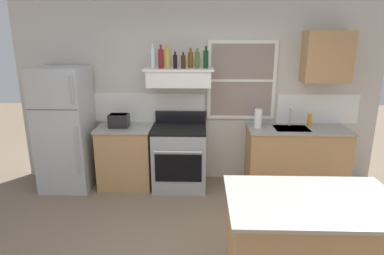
{
  "coord_description": "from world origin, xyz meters",
  "views": [
    {
      "loc": [
        0.07,
        -2.64,
        2.18
      ],
      "look_at": [
        -0.05,
        1.2,
        1.1
      ],
      "focal_mm": 30.56,
      "sensor_mm": 36.0,
      "label": 1
    }
  ],
  "objects": [
    {
      "name": "range_hood_shelf",
      "position": [
        -0.25,
        1.96,
        1.62
      ],
      "size": [
        0.96,
        0.52,
        0.24
      ],
      "color": "white"
    },
    {
      "name": "upper_cabinet_right",
      "position": [
        1.8,
        2.04,
        1.9
      ],
      "size": [
        0.64,
        0.32,
        0.7
      ],
      "color": "tan"
    },
    {
      "name": "stove_range",
      "position": [
        -0.25,
        1.86,
        0.46
      ],
      "size": [
        0.76,
        0.69,
        1.09
      ],
      "color": "#9EA0A5",
      "rests_on": "ground_plane"
    },
    {
      "name": "back_wall",
      "position": [
        0.03,
        2.23,
        1.35
      ],
      "size": [
        5.4,
        0.11,
        2.7
      ],
      "color": "beige",
      "rests_on": "ground_plane"
    },
    {
      "name": "counter_right_with_sink",
      "position": [
        1.45,
        1.9,
        0.46
      ],
      "size": [
        1.43,
        0.63,
        0.91
      ],
      "color": "tan",
      "rests_on": "ground_plane"
    },
    {
      "name": "kitchen_island",
      "position": [
        0.98,
        -0.23,
        0.46
      ],
      "size": [
        1.4,
        0.9,
        0.91
      ],
      "color": "tan",
      "rests_on": "ground_plane"
    },
    {
      "name": "bottle_balsamic_dark",
      "position": [
        -0.3,
        1.91,
        1.84
      ],
      "size": [
        0.06,
        0.06,
        0.23
      ],
      "color": "black",
      "rests_on": "range_hood_shelf"
    },
    {
      "name": "dish_soap_bottle",
      "position": [
        1.63,
        2.0,
        1.0
      ],
      "size": [
        0.06,
        0.06,
        0.18
      ],
      "primitive_type": "cylinder",
      "color": "orange",
      "rests_on": "counter_right_with_sink"
    },
    {
      "name": "toaster",
      "position": [
        -1.12,
        1.87,
        1.01
      ],
      "size": [
        0.3,
        0.2,
        0.19
      ],
      "color": "black",
      "rests_on": "counter_left_of_stove"
    },
    {
      "name": "bottle_olive_oil_square",
      "position": [
        -0.0,
        1.95,
        1.86
      ],
      "size": [
        0.06,
        0.06,
        0.28
      ],
      "color": "#4C601E",
      "rests_on": "range_hood_shelf"
    },
    {
      "name": "paper_towel_roll",
      "position": [
        0.87,
        1.9,
        1.04
      ],
      "size": [
        0.11,
        0.11,
        0.27
      ],
      "primitive_type": "cylinder",
      "color": "white",
      "rests_on": "counter_right_with_sink"
    },
    {
      "name": "bottle_red_label_wine",
      "position": [
        -0.5,
        1.92,
        1.88
      ],
      "size": [
        0.07,
        0.07,
        0.32
      ],
      "color": "maroon",
      "rests_on": "range_hood_shelf"
    },
    {
      "name": "bottle_brown_stout",
      "position": [
        -0.19,
        1.9,
        1.84
      ],
      "size": [
        0.06,
        0.06,
        0.22
      ],
      "color": "#381E0F",
      "rests_on": "range_hood_shelf"
    },
    {
      "name": "bottle_dark_green_wine",
      "position": [
        0.12,
        1.95,
        1.87
      ],
      "size": [
        0.07,
        0.07,
        0.3
      ],
      "color": "#143819",
      "rests_on": "range_hood_shelf"
    },
    {
      "name": "refrigerator",
      "position": [
        -1.9,
        1.84,
        0.89
      ],
      "size": [
        0.7,
        0.72,
        1.77
      ],
      "color": "#B7BABC",
      "rests_on": "ground_plane"
    },
    {
      "name": "counter_left_of_stove",
      "position": [
        -1.05,
        1.9,
        0.46
      ],
      "size": [
        0.79,
        0.63,
        0.91
      ],
      "color": "tan",
      "rests_on": "ground_plane"
    },
    {
      "name": "sink_faucet",
      "position": [
        1.35,
        2.0,
        1.08
      ],
      "size": [
        0.03,
        0.17,
        0.28
      ],
      "color": "silver",
      "rests_on": "counter_right_with_sink"
    },
    {
      "name": "bottle_amber_wine",
      "position": [
        -0.09,
        1.97,
        1.86
      ],
      "size": [
        0.07,
        0.07,
        0.27
      ],
      "color": "brown",
      "rests_on": "range_hood_shelf"
    },
    {
      "name": "bottle_champagne_gold_foil",
      "position": [
        -0.41,
        1.92,
        1.88
      ],
      "size": [
        0.08,
        0.08,
        0.33
      ],
      "color": "#B29333",
      "rests_on": "range_hood_shelf"
    },
    {
      "name": "bottle_clear_tall",
      "position": [
        -0.61,
        1.94,
        1.88
      ],
      "size": [
        0.06,
        0.06,
        0.33
      ],
      "color": "silver",
      "rests_on": "range_hood_shelf"
    }
  ]
}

